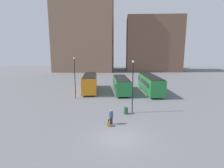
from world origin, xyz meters
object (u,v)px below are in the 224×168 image
(bus_0, at_px, (90,82))
(suitcase, at_px, (109,124))
(lamp_post_0, at_px, (75,75))
(lamp_post_1, at_px, (133,83))
(traveler, at_px, (111,116))
(bus_2, at_px, (150,83))
(bus_1, at_px, (121,84))
(trash_bin, at_px, (126,111))

(bus_0, xyz_separation_m, suitcase, (4.67, -16.44, -1.44))
(bus_0, xyz_separation_m, lamp_post_0, (-1.41, -5.77, 2.11))
(lamp_post_1, bearing_deg, traveler, -123.49)
(bus_0, height_order, bus_2, bus_0)
(bus_1, relative_size, trash_bin, 11.43)
(bus_1, distance_m, suitcase, 15.59)
(lamp_post_1, bearing_deg, bus_0, 120.83)
(suitcase, bearing_deg, lamp_post_1, -37.04)
(bus_1, bearing_deg, suitcase, 169.50)
(bus_1, relative_size, lamp_post_1, 1.51)
(suitcase, bearing_deg, bus_1, -9.51)
(bus_0, distance_m, lamp_post_0, 6.31)
(bus_2, height_order, suitcase, bus_2)
(suitcase, distance_m, lamp_post_1, 6.03)
(suitcase, height_order, lamp_post_1, lamp_post_1)
(traveler, height_order, lamp_post_0, lamp_post_0)
(lamp_post_0, bearing_deg, traveler, -58.31)
(bus_0, bearing_deg, bus_2, -100.18)
(bus_0, height_order, bus_1, bus_0)
(suitcase, bearing_deg, traveler, -28.94)
(bus_2, xyz_separation_m, trash_bin, (-4.93, -12.19, -1.26))
(suitcase, bearing_deg, trash_bin, -31.26)
(bus_0, relative_size, lamp_post_0, 1.56)
(bus_0, distance_m, suitcase, 17.15)
(traveler, bearing_deg, bus_1, -8.85)
(lamp_post_1, bearing_deg, suitcase, -122.55)
(bus_0, height_order, suitcase, bus_0)
(traveler, xyz_separation_m, trash_bin, (1.64, 3.20, -0.53))
(bus_0, bearing_deg, suitcase, -171.44)
(suitcase, height_order, lamp_post_0, lamp_post_0)
(traveler, distance_m, trash_bin, 3.64)
(lamp_post_1, distance_m, trash_bin, 3.45)
(traveler, height_order, suitcase, traveler)
(suitcase, relative_size, lamp_post_1, 0.12)
(traveler, distance_m, lamp_post_0, 12.32)
(bus_0, distance_m, trash_bin, 14.40)
(bus_0, xyz_separation_m, lamp_post_1, (7.33, -12.28, 2.03))
(traveler, relative_size, lamp_post_1, 0.25)
(bus_0, bearing_deg, lamp_post_1, -156.48)
(bus_0, bearing_deg, bus_1, -106.35)
(bus_1, xyz_separation_m, suitcase, (-1.36, -15.48, -1.24))
(lamp_post_0, relative_size, lamp_post_1, 1.03)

